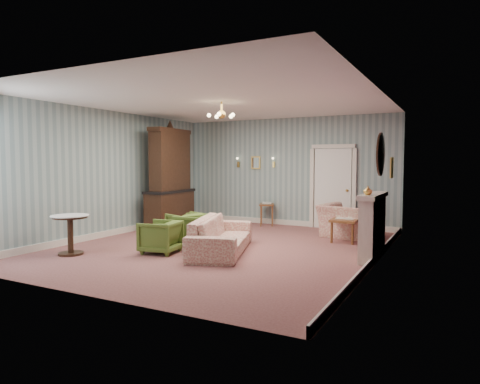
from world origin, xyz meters
The scene contains 27 objects.
floor centered at (0.00, 0.00, 0.00)m, with size 7.00×7.00×0.00m, color #8F5853.
ceiling centered at (0.00, 0.00, 2.90)m, with size 7.00×7.00×0.00m, color white.
wall_back centered at (0.00, 3.50, 1.45)m, with size 6.00×6.00×0.00m, color gray.
wall_front centered at (0.00, -3.50, 1.45)m, with size 6.00×6.00×0.00m, color gray.
wall_left centered at (-3.00, 0.00, 1.45)m, with size 7.00×7.00×0.00m, color gray.
wall_right centered at (3.00, 0.00, 1.45)m, with size 7.00×7.00×0.00m, color gray.
wall_right_floral centered at (2.98, 0.00, 1.45)m, with size 7.00×7.00×0.00m, color #B65B6D.
door centered at (1.30, 3.46, 1.08)m, with size 1.12×0.12×2.16m, color white, non-canonical shape.
olive_chair_a centered at (-0.77, -0.99, 0.34)m, with size 0.66×0.62×0.68m, color #4C6824.
olive_chair_b centered at (-0.58, -0.10, 0.36)m, with size 0.70×0.66×0.72m, color #4C6824.
olive_chair_c centered at (-0.94, 0.12, 0.35)m, with size 0.68×0.64×0.70m, color #4C6824.
sofa_chintz centered at (0.21, -0.39, 0.44)m, with size 2.26×0.66×0.88m, color #A14441.
wingback_chair centered at (1.99, 2.30, 0.51)m, with size 1.16×0.75×1.01m, color #A14441.
dresser centered at (-2.44, 1.55, 1.36)m, with size 0.57×1.63×2.72m, color black, non-canonical shape.
fireplace centered at (2.86, 0.40, 0.58)m, with size 0.30×1.40×1.16m, color beige, non-canonical shape.
mantel_vase centered at (2.84, 0.00, 1.23)m, with size 0.15×0.15×0.15m, color gold.
oval_mirror centered at (2.96, 0.40, 1.85)m, with size 0.04×0.76×0.84m, color white, non-canonical shape.
framed_print centered at (2.97, 1.75, 1.60)m, with size 0.04×0.34×0.42m, color gold, non-canonical shape.
coffee_table centered at (2.04, 1.90, 0.25)m, with size 0.55×0.99×0.50m, color brown, non-canonical shape.
side_table_black centered at (2.65, 1.18, 0.30)m, with size 0.40×0.40×0.60m, color black, non-canonical shape.
pedestal_table centered at (-2.16, -1.88, 0.37)m, with size 0.68×0.68×0.74m, color black, non-canonical shape.
nesting_table centered at (-0.41, 3.15, 0.32)m, with size 0.39×0.50×0.65m, color brown, non-canonical shape.
gilt_mirror_back centered at (-0.90, 3.46, 1.70)m, with size 0.28×0.06×0.36m, color gold, non-canonical shape.
sconce_left centered at (-1.45, 3.44, 1.70)m, with size 0.16×0.12×0.30m, color gold, non-canonical shape.
sconce_right centered at (-0.35, 3.44, 1.70)m, with size 0.16×0.12×0.30m, color gold, non-canonical shape.
chandelier centered at (0.00, 0.00, 2.63)m, with size 0.56×0.56×0.36m, color gold, non-canonical shape.
burgundy_cushion centered at (1.94, 2.15, 0.48)m, with size 0.38×0.10×0.38m, color maroon.
Camera 1 is at (4.23, -7.33, 1.71)m, focal length 31.83 mm.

